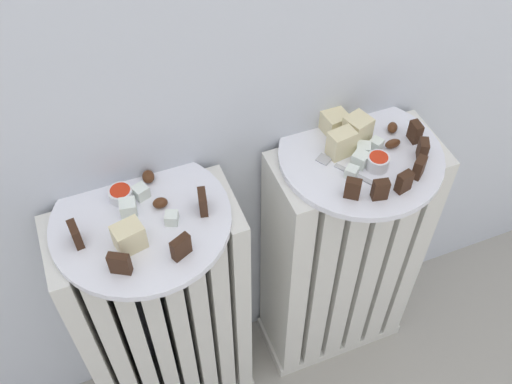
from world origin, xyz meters
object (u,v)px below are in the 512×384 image
object	(u,v)px
radiator_left	(165,320)
fork	(341,168)
radiator_right	(340,260)
jam_bowl_left	(121,194)
jam_bowl_right	(378,162)
plate_right	(361,156)
plate_left	(141,220)

from	to	relation	value
radiator_left	fork	bearing A→B (deg)	-3.21
radiator_right	jam_bowl_left	size ratio (longest dim) A/B	15.83
radiator_left	jam_bowl_right	distance (m)	0.52
radiator_left	jam_bowl_right	size ratio (longest dim) A/B	16.30
plate_right	radiator_right	bearing A→B (deg)	0.00
radiator_left	jam_bowl_right	world-z (taller)	jam_bowl_right
radiator_left	plate_right	world-z (taller)	plate_right
plate_left	jam_bowl_right	distance (m)	0.40
radiator_left	plate_left	xyz separation A→B (m)	(0.00, 0.00, 0.32)
radiator_left	radiator_right	size ratio (longest dim) A/B	1.00
jam_bowl_left	fork	world-z (taller)	jam_bowl_left
radiator_right	jam_bowl_left	bearing A→B (deg)	172.94
fork	jam_bowl_left	bearing A→B (deg)	169.01
radiator_right	fork	distance (m)	0.33
radiator_left	radiator_right	bearing A→B (deg)	0.00
radiator_left	jam_bowl_left	distance (m)	0.34
jam_bowl_right	fork	distance (m)	0.06
radiator_right	plate_left	bearing A→B (deg)	180.00
jam_bowl_left	fork	size ratio (longest dim) A/B	0.41
plate_left	radiator_left	bearing A→B (deg)	-90.00
radiator_left	fork	xyz separation A→B (m)	(0.34, -0.02, 0.33)
radiator_right	radiator_left	bearing A→B (deg)	-180.00
radiator_left	plate_left	distance (m)	0.32
radiator_right	jam_bowl_left	world-z (taller)	jam_bowl_left
radiator_right	jam_bowl_left	distance (m)	0.53
plate_left	fork	world-z (taller)	fork
jam_bowl_right	jam_bowl_left	bearing A→B (deg)	167.83
radiator_left	plate_left	size ratio (longest dim) A/B	2.17
plate_right	radiator_left	bearing A→B (deg)	-180.00
plate_left	fork	xyz separation A→B (m)	(0.34, -0.02, 0.01)
plate_left	jam_bowl_left	world-z (taller)	jam_bowl_left
plate_left	radiator_right	bearing A→B (deg)	0.00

